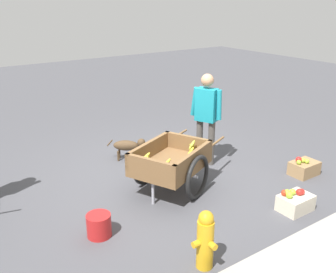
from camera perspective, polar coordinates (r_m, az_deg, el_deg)
name	(u,v)px	position (r m, az deg, el deg)	size (l,w,h in m)	color
ground_plane	(166,177)	(6.13, -0.23, -6.05)	(24.00, 24.00, 0.00)	#47474C
fruit_cart	(171,163)	(5.56, 0.41, -3.97)	(1.82, 1.37, 0.71)	brown
vendor_person	(206,112)	(6.36, 5.69, 3.67)	(0.32, 0.53, 1.54)	#4C4742
dog	(128,145)	(6.69, -5.90, -1.33)	(0.55, 0.45, 0.40)	#4C3823
fire_hydrant	(205,240)	(4.14, 5.52, -14.98)	(0.25, 0.25, 0.67)	gold
plastic_bucket	(99,225)	(4.77, -10.18, -12.80)	(0.29, 0.29, 0.28)	#B21E1E
apple_crate	(304,168)	(6.54, 19.46, -4.38)	(0.44, 0.32, 0.32)	#99754C
mixed_fruit_crate	(295,202)	(5.46, 18.28, -9.13)	(0.44, 0.32, 0.31)	beige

